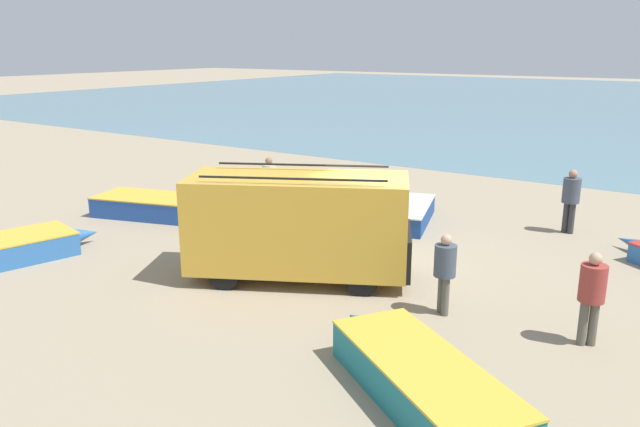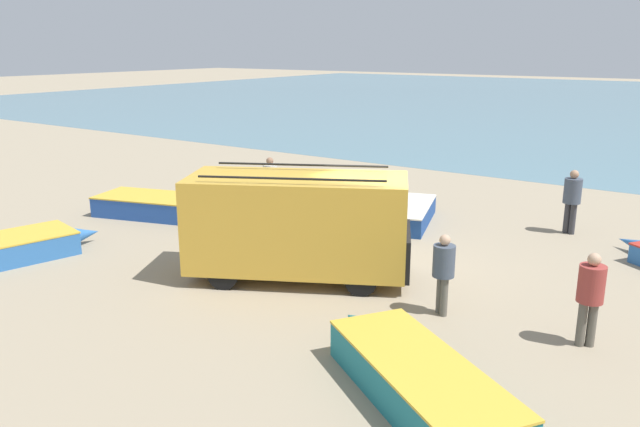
{
  "view_description": "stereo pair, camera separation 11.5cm",
  "coord_description": "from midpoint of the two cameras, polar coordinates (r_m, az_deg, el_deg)",
  "views": [
    {
      "loc": [
        6.53,
        -12.39,
        5.15
      ],
      "look_at": [
        -2.06,
        0.36,
        1.0
      ],
      "focal_mm": 35.0,
      "sensor_mm": 36.0,
      "label": 1
    },
    {
      "loc": [
        6.63,
        -12.33,
        5.15
      ],
      "look_at": [
        -2.06,
        0.36,
        1.0
      ],
      "focal_mm": 35.0,
      "sensor_mm": 36.0,
      "label": 2
    }
  ],
  "objects": [
    {
      "name": "ground_plane",
      "position": [
        14.92,
        6.0,
        -5.18
      ],
      "size": [
        200.0,
        200.0,
        0.0
      ],
      "primitive_type": "plane",
      "color": "gray"
    },
    {
      "name": "fishing_rowboat_1",
      "position": [
        18.75,
        7.59,
        -0.07
      ],
      "size": [
        2.49,
        3.95,
        0.57
      ],
      "rotation": [
        0.0,
        0.0,
        5.01
      ],
      "color": "navy",
      "rests_on": "ground_plane"
    },
    {
      "name": "fishing_rowboat_4",
      "position": [
        9.83,
        8.96,
        -14.53
      ],
      "size": [
        4.26,
        3.31,
        0.64
      ],
      "rotation": [
        0.0,
        0.0,
        2.55
      ],
      "color": "#1E757F",
      "rests_on": "ground_plane"
    },
    {
      "name": "fishing_rowboat_2",
      "position": [
        17.19,
        -26.95,
        -2.99
      ],
      "size": [
        2.34,
        4.54,
        0.59
      ],
      "rotation": [
        0.0,
        0.0,
        1.34
      ],
      "color": "#2D66AD",
      "rests_on": "ground_plane"
    },
    {
      "name": "fisherman_2",
      "position": [
        19.9,
        -4.41,
        3.15
      ],
      "size": [
        0.46,
        0.46,
        1.75
      ],
      "rotation": [
        0.0,
        0.0,
        4.24
      ],
      "color": "navy",
      "rests_on": "ground_plane"
    },
    {
      "name": "parked_van",
      "position": [
        13.99,
        -1.73,
        -0.88
      ],
      "size": [
        5.28,
        4.0,
        2.5
      ],
      "rotation": [
        0.0,
        0.0,
        0.48
      ],
      "color": "gold",
      "rests_on": "ground_plane"
    },
    {
      "name": "fisherman_1",
      "position": [
        18.82,
        22.22,
        1.51
      ],
      "size": [
        0.48,
        0.48,
        1.82
      ],
      "rotation": [
        0.0,
        0.0,
        4.38
      ],
      "color": "#38383D",
      "rests_on": "ground_plane"
    },
    {
      "name": "fishing_rowboat_0",
      "position": [
        19.9,
        -13.49,
        0.61
      ],
      "size": [
        5.27,
        2.83,
        0.62
      ],
      "rotation": [
        0.0,
        0.0,
        0.29
      ],
      "color": "#234CA3",
      "rests_on": "ground_plane"
    },
    {
      "name": "fishing_rowboat_5",
      "position": [
        22.48,
        0.44,
        2.64
      ],
      "size": [
        3.74,
        3.48,
        0.6
      ],
      "rotation": [
        0.0,
        0.0,
        3.87
      ],
      "color": "#234CA3",
      "rests_on": "ground_plane"
    },
    {
      "name": "fisherman_0",
      "position": [
        11.88,
        23.76,
        -6.52
      ],
      "size": [
        0.45,
        0.45,
        1.73
      ],
      "rotation": [
        0.0,
        0.0,
        5.22
      ],
      "color": "#5B564C",
      "rests_on": "ground_plane"
    },
    {
      "name": "fisherman_3",
      "position": [
        12.41,
        11.49,
        -4.83
      ],
      "size": [
        0.43,
        0.43,
        1.64
      ],
      "rotation": [
        0.0,
        0.0,
        0.89
      ],
      "color": "#5B564C",
      "rests_on": "ground_plane"
    }
  ]
}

